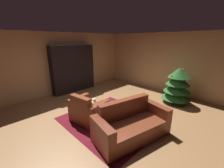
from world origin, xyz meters
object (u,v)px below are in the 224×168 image
(book_stack_on_table, at_px, (114,106))
(armchair_red, at_px, (88,111))
(coffee_table, at_px, (115,110))
(couch_red, at_px, (131,125))
(bottle_on_table, at_px, (115,109))
(bookshelf_unit, at_px, (76,69))
(decorated_tree, at_px, (177,85))

(book_stack_on_table, bearing_deg, armchair_red, -135.88)
(coffee_table, xyz_separation_m, book_stack_on_table, (-0.05, 0.03, 0.10))
(couch_red, relative_size, coffee_table, 2.54)
(armchair_red, bearing_deg, bottle_on_table, 24.43)
(bookshelf_unit, distance_m, book_stack_on_table, 3.22)
(couch_red, bearing_deg, bookshelf_unit, 167.30)
(couch_red, bearing_deg, book_stack_on_table, 167.34)
(couch_red, bearing_deg, decorated_tree, 91.12)
(bookshelf_unit, bearing_deg, couch_red, -12.70)
(couch_red, height_order, bottle_on_table, couch_red)
(bookshelf_unit, relative_size, decorated_tree, 1.55)
(decorated_tree, bearing_deg, couch_red, -88.88)
(coffee_table, height_order, book_stack_on_table, book_stack_on_table)
(bookshelf_unit, relative_size, bottle_on_table, 6.91)
(armchair_red, height_order, bottle_on_table, armchair_red)
(bookshelf_unit, height_order, coffee_table, bookshelf_unit)
(armchair_red, xyz_separation_m, coffee_table, (0.58, 0.48, 0.08))
(bookshelf_unit, distance_m, coffee_table, 3.29)
(decorated_tree, bearing_deg, bottle_on_table, -99.88)
(armchair_red, height_order, decorated_tree, decorated_tree)
(armchair_red, height_order, coffee_table, armchair_red)
(bookshelf_unit, distance_m, decorated_tree, 4.24)
(couch_red, height_order, book_stack_on_table, couch_red)
(coffee_table, xyz_separation_m, decorated_tree, (0.63, 2.62, 0.28))
(bookshelf_unit, xyz_separation_m, book_stack_on_table, (3.10, -0.70, -0.50))
(couch_red, height_order, decorated_tree, decorated_tree)
(bottle_on_table, bearing_deg, armchair_red, -155.57)
(bookshelf_unit, relative_size, couch_red, 1.04)
(bookshelf_unit, xyz_separation_m, coffee_table, (3.15, -0.73, -0.60))
(coffee_table, relative_size, book_stack_on_table, 3.46)
(bottle_on_table, bearing_deg, bookshelf_unit, 165.13)
(coffee_table, distance_m, book_stack_on_table, 0.12)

